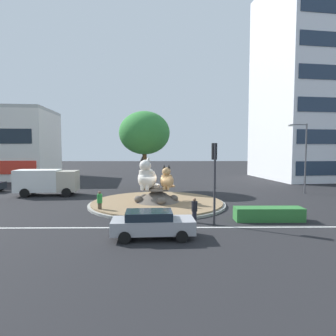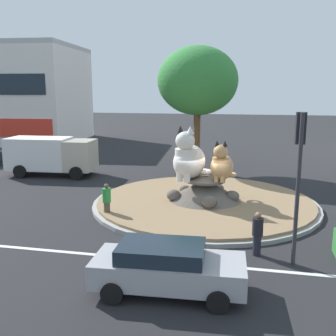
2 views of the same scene
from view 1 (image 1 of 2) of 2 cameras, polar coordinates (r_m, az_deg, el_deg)
ground_plane at (r=25.39m, az=-2.11°, el=-7.16°), size 160.00×160.00×0.00m
lane_centreline at (r=18.43m, az=-2.67°, el=-11.48°), size 112.00×0.20×0.01m
roundabout_island at (r=25.31m, az=-2.11°, el=-6.36°), size 11.62×11.62×1.39m
cat_statue_white at (r=24.95m, az=-4.10°, el=-1.76°), size 2.11×2.78×2.79m
cat_statue_calico at (r=25.01m, az=-0.21°, el=-2.34°), size 1.48×2.11×2.08m
traffic_light_mast at (r=18.86m, az=9.01°, el=-0.00°), size 0.33×0.46×5.20m
office_tower at (r=53.70m, az=27.73°, el=14.18°), size 19.84×16.32×29.61m
clipped_hedge_strip at (r=21.08m, az=18.96°, el=-8.45°), size 4.56×1.20×0.90m
broadleaf_tree_behind_island at (r=33.83m, az=-4.60°, el=6.77°), size 5.79×5.79×9.03m
streetlight_arm at (r=34.21m, az=24.88°, el=2.59°), size 2.12×0.33×7.40m
pedestrian_green_shirt at (r=22.71m, az=-13.13°, el=-6.38°), size 0.39×0.39×1.65m
pedestrian_black_shirt at (r=19.47m, az=5.16°, el=-8.08°), size 0.39×0.39×1.63m
parked_car_right at (r=16.23m, az=-3.09°, el=-10.72°), size 4.56×2.23×1.49m
delivery_box_truck at (r=32.44m, az=-22.47°, el=-2.34°), size 6.20×2.95×2.65m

